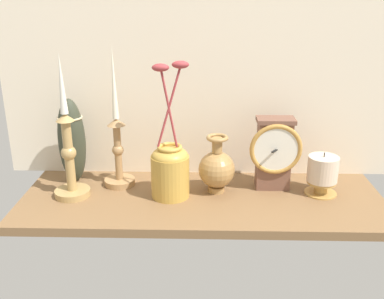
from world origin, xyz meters
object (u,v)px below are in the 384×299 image
at_px(mantel_clock, 273,152).
at_px(candlestick_tall_center, 67,156).
at_px(brass_vase_bulbous, 215,168).
at_px(pillar_candle_front, 321,173).
at_px(brass_vase_jar, 168,167).
at_px(candlestick_tall_left, 116,147).
at_px(tall_ceramic_vase, 70,141).

xyz_separation_m(mantel_clock, candlestick_tall_center, (-0.56, -0.06, 0.01)).
relative_size(candlestick_tall_center, brass_vase_bulbous, 2.37).
height_order(mantel_clock, pillar_candle_front, mantel_clock).
distance_m(candlestick_tall_center, brass_vase_jar, 0.27).
xyz_separation_m(mantel_clock, brass_vase_jar, (-0.29, -0.06, -0.02)).
distance_m(brass_vase_bulbous, pillar_candle_front, 0.29).
bearing_deg(brass_vase_bulbous, candlestick_tall_left, 172.00).
relative_size(mantel_clock, candlestick_tall_left, 0.51).
distance_m(candlestick_tall_center, tall_ceramic_vase, 0.10).
bearing_deg(tall_ceramic_vase, mantel_clock, -3.53).
distance_m(brass_vase_bulbous, brass_vase_jar, 0.13).
xyz_separation_m(candlestick_tall_left, brass_vase_jar, (0.15, -0.07, -0.03)).
bearing_deg(brass_vase_jar, mantel_clock, 11.22).
xyz_separation_m(mantel_clock, pillar_candle_front, (0.13, -0.03, -0.05)).
xyz_separation_m(candlestick_tall_center, pillar_candle_front, (0.69, 0.03, -0.06)).
height_order(pillar_candle_front, tall_ceramic_vase, tall_ceramic_vase).
relative_size(brass_vase_bulbous, tall_ceramic_vase, 0.66).
bearing_deg(pillar_candle_front, mantel_clock, 166.35).
bearing_deg(brass_vase_jar, candlestick_tall_left, 155.28).
distance_m(candlestick_tall_left, tall_ceramic_vase, 0.14).
bearing_deg(pillar_candle_front, tall_ceramic_vase, 174.57).
height_order(candlestick_tall_left, candlestick_tall_center, candlestick_tall_left).
relative_size(candlestick_tall_left, tall_ceramic_vase, 1.60).
relative_size(mantel_clock, candlestick_tall_center, 0.53).
relative_size(pillar_candle_front, tall_ceramic_vase, 0.49).
height_order(candlestick_tall_left, pillar_candle_front, candlestick_tall_left).
bearing_deg(brass_vase_bulbous, tall_ceramic_vase, 171.65).
relative_size(brass_vase_jar, pillar_candle_front, 3.04).
xyz_separation_m(candlestick_tall_left, pillar_candle_front, (0.58, -0.05, -0.05)).
height_order(mantel_clock, tall_ceramic_vase, tall_ceramic_vase).
xyz_separation_m(brass_vase_jar, tall_ceramic_vase, (-0.29, 0.09, 0.04)).
xyz_separation_m(brass_vase_jar, pillar_candle_front, (0.42, 0.03, -0.02)).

